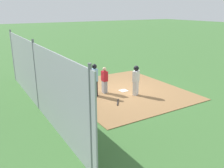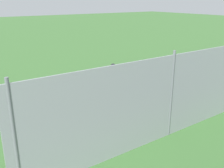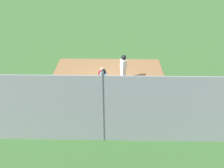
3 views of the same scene
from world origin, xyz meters
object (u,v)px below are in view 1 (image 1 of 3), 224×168
home_plate (123,91)px  umpire (95,79)px  catcher_mask (94,91)px  catcher (105,80)px  runner (136,78)px  baseball_bat (118,102)px

home_plate → umpire: bearing=-94.7°
umpire → catcher_mask: 1.03m
catcher → umpire: (0.11, -0.68, 0.18)m
catcher → umpire: size_ratio=0.84×
catcher → runner: bearing=-40.5°
runner → baseball_bat: bearing=79.5°
baseball_bat → catcher_mask: bearing=44.5°
runner → baseball_bat: 1.79m
runner → home_plate: bearing=-16.7°
runner → baseball_bat: runner is taller
home_plate → baseball_bat: baseball_bat is taller
catcher → baseball_bat: (1.65, -0.16, -0.74)m
catcher → runner: size_ratio=0.90×
umpire → home_plate: bearing=-2.1°
home_plate → catcher_mask: bearing=-111.3°
umpire → baseball_bat: (1.54, 0.52, -0.92)m
catcher → runner: (1.20, 1.30, 0.19)m
home_plate → umpire: umpire is taller
umpire → catcher_mask: umpire is taller
home_plate → umpire: size_ratio=0.25×
runner → baseball_bat: size_ratio=2.02×
umpire → runner: umpire is taller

